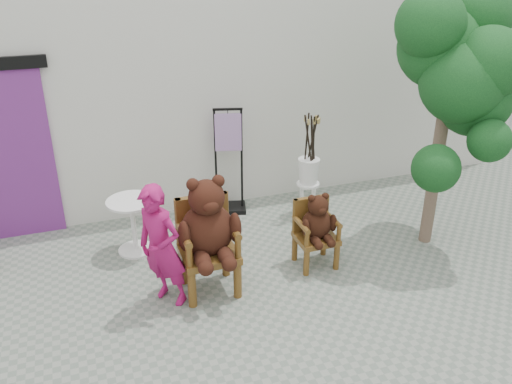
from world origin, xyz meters
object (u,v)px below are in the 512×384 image
at_px(chair_big, 208,229).
at_px(chair_small, 316,224).
at_px(stool_bucket, 309,171).
at_px(cafe_table, 133,220).
at_px(person, 162,247).
at_px(display_stand, 229,173).
at_px(tree, 460,64).

bearing_deg(chair_big, chair_small, 3.99).
relative_size(chair_small, stool_bucket, 0.64).
xyz_separation_m(chair_small, stool_bucket, (0.47, 1.27, 0.10)).
bearing_deg(cafe_table, stool_bucket, 5.98).
bearing_deg(stool_bucket, cafe_table, -174.02).
height_order(chair_big, person, person).
bearing_deg(display_stand, chair_big, -98.25).
height_order(chair_small, stool_bucket, stool_bucket).
xyz_separation_m(display_stand, tree, (2.30, -1.62, 1.68)).
distance_m(chair_small, stool_bucket, 1.36).
bearing_deg(chair_small, stool_bucket, 69.73).
height_order(cafe_table, stool_bucket, stool_bucket).
xyz_separation_m(stool_bucket, tree, (1.27, -1.19, 1.62)).
bearing_deg(chair_small, person, -173.56).
relative_size(chair_big, tree, 0.43).
bearing_deg(display_stand, tree, -20.13).
xyz_separation_m(chair_small, cafe_table, (-1.99, 1.01, -0.10)).
bearing_deg(person, stool_bucket, 81.23).
relative_size(person, cafe_table, 2.02).
bearing_deg(stool_bucket, person, -147.37).
distance_m(person, cafe_table, 1.26).
distance_m(stool_bucket, tree, 2.38).
bearing_deg(stool_bucket, chair_big, -142.78).
bearing_deg(chair_big, stool_bucket, 37.22).
xyz_separation_m(display_stand, stool_bucket, (1.02, -0.43, 0.06)).
bearing_deg(chair_small, chair_big, -176.01).
relative_size(cafe_table, tree, 0.22).
distance_m(chair_big, person, 0.53).
bearing_deg(tree, stool_bucket, 136.99).
distance_m(chair_big, cafe_table, 1.33).
bearing_deg(tree, display_stand, 144.89).
bearing_deg(tree, person, -175.42).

